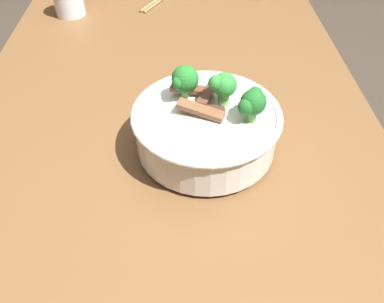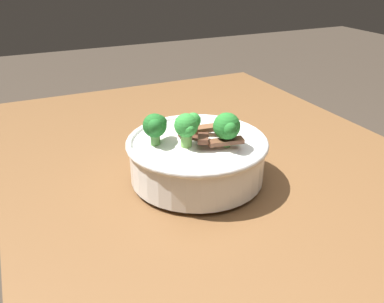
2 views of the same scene
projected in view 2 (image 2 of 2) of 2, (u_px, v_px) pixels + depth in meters
dining_table at (277, 262)px, 0.67m from camera, size 1.57×0.81×0.75m
rice_bowl at (197, 154)px, 0.72m from camera, size 0.25×0.25×0.14m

